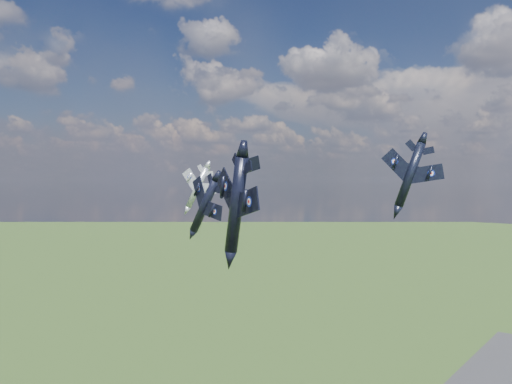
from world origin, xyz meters
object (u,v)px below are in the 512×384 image
Objects in this scene: jet_lead_navy at (204,206)px; jet_right_navy at (236,205)px; jet_left_silver at (197,187)px; jet_high_navy at (410,175)px.

jet_right_navy reaches higher than jet_lead_navy.
jet_high_navy is at bearing -22.05° from jet_left_silver.
jet_lead_navy is at bearing -60.47° from jet_left_silver.
jet_high_navy is (5.78, 33.29, 3.42)m from jet_right_navy.
jet_high_navy is 48.92m from jet_left_silver.
jet_left_silver reaches higher than jet_right_navy.
jet_right_navy is at bearing -116.30° from jet_high_navy.
jet_right_navy is 1.09× the size of jet_left_silver.
jet_lead_navy is 29.15m from jet_right_navy.
jet_right_navy is 33.97m from jet_high_navy.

